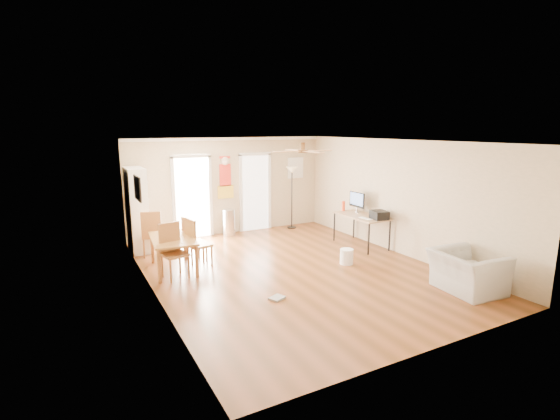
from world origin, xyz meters
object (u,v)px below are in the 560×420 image
dining_table (173,254)px  dining_chair_right_a (195,240)px  wastebasket_a (347,257)px  bookshelf (137,210)px  printer (379,215)px  dining_chair_near (175,252)px  computer_desk (361,231)px  armchair (467,272)px  dining_chair_far (153,233)px  trash_can (229,223)px  dining_chair_right_b (199,242)px  torchiere_lamp (292,198)px

dining_table → dining_chair_right_a: 0.65m
dining_chair_right_a → wastebasket_a: 3.27m
dining_chair_right_a → bookshelf: bearing=22.9°
printer → dining_chair_right_a: bearing=174.4°
bookshelf → dining_chair_near: bookshelf is taller
dining_chair_right_a → computer_desk: bearing=-110.6°
dining_chair_right_a → armchair: 5.39m
bookshelf → dining_table: size_ratio=1.43×
dining_table → computer_desk: 4.51m
bookshelf → dining_table: 1.89m
bookshelf → dining_chair_near: 2.25m
dining_chair_far → printer: (4.76, -2.11, 0.34)m
computer_desk → wastebasket_a: computer_desk is taller
dining_chair_near → trash_can: dining_chair_near is taller
bookshelf → dining_chair_far: (0.22, -0.53, -0.46)m
dining_chair_far → computer_desk: dining_chair_far is taller
dining_chair_right_b → printer: size_ratio=2.66×
trash_can → wastebasket_a: bearing=-68.2°
dining_table → dining_chair_right_b: (0.55, 0.00, 0.17)m
bookshelf → printer: bookshelf is taller
dining_chair_right_b → torchiere_lamp: size_ratio=0.58×
computer_desk → armchair: computer_desk is taller
dining_chair_right_a → dining_chair_right_b: dining_chair_right_b is taller
computer_desk → wastebasket_a: 1.52m
dining_table → wastebasket_a: (3.34, -1.35, -0.18)m
bookshelf → dining_chair_far: bookshelf is taller
computer_desk → wastebasket_a: bearing=-140.2°
dining_table → dining_chair_near: 0.49m
dining_chair_right_b → armchair: 5.17m
dining_chair_near → wastebasket_a: size_ratio=3.23×
dining_chair_far → trash_can: size_ratio=1.46×
dining_chair_far → torchiere_lamp: 4.16m
torchiere_lamp → armchair: bearing=-85.9°
dining_chair_far → computer_desk: size_ratio=0.73×
dining_chair_far → armchair: dining_chair_far is taller
bookshelf → dining_chair_near: bearing=-72.2°
dining_chair_right_a → printer: dining_chair_right_a is taller
torchiere_lamp → computer_desk: torchiere_lamp is taller
dining_chair_near → dining_chair_right_b: bearing=23.9°
armchair → trash_can: bearing=28.2°
dining_chair_near → printer: dining_chair_near is taller
printer → wastebasket_a: printer is taller
computer_desk → printer: bearing=-78.6°
trash_can → armchair: 6.05m
trash_can → bookshelf: bearing=-172.7°
computer_desk → armchair: (-0.20, -3.17, -0.02)m
trash_can → printer: (2.61, -2.94, 0.50)m
dining_chair_right_a → dining_chair_far: size_ratio=0.95×
dining_chair_near → dining_chair_far: 1.66m
wastebasket_a → dining_table: bearing=158.0°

